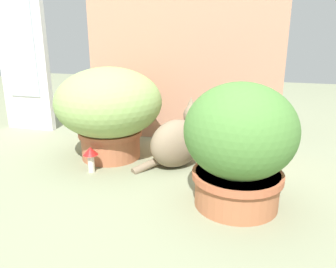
# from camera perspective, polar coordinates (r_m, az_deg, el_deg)

# --- Properties ---
(ground_plane) EXTENTS (6.00, 6.00, 0.00)m
(ground_plane) POSITION_cam_1_polar(r_m,az_deg,el_deg) (1.47, -3.72, -7.07)
(ground_plane) COLOR gray
(cardboard_backdrop) EXTENTS (1.08, 0.03, 0.84)m
(cardboard_backdrop) POSITION_cam_1_polar(r_m,az_deg,el_deg) (1.86, 2.19, 11.63)
(cardboard_backdrop) COLOR tan
(cardboard_backdrop) RESTS_ON ground
(window_panel_white) EXTENTS (0.32, 0.05, 0.93)m
(window_panel_white) POSITION_cam_1_polar(r_m,az_deg,el_deg) (2.25, -23.44, 12.45)
(window_panel_white) COLOR white
(window_panel_white) RESTS_ON ground
(grass_planter) EXTENTS (0.51, 0.51, 0.44)m
(grass_planter) POSITION_cam_1_polar(r_m,az_deg,el_deg) (1.63, -10.00, 4.42)
(grass_planter) COLOR #AE6342
(grass_planter) RESTS_ON ground
(leafy_planter) EXTENTS (0.39, 0.39, 0.44)m
(leafy_planter) POSITION_cam_1_polar(r_m,az_deg,el_deg) (1.18, 12.05, -1.58)
(leafy_planter) COLOR #AC6440
(leafy_planter) RESTS_ON ground
(cat) EXTENTS (0.32, 0.32, 0.32)m
(cat) POSITION_cam_1_polar(r_m,az_deg,el_deg) (1.54, 1.87, -1.06)
(cat) COLOR #816D56
(cat) RESTS_ON ground
(mushroom_ornament_red) EXTENTS (0.07, 0.07, 0.12)m
(mushroom_ornament_red) POSITION_cam_1_polar(r_m,az_deg,el_deg) (1.51, -13.01, -3.45)
(mushroom_ornament_red) COLOR silver
(mushroom_ornament_red) RESTS_ON ground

